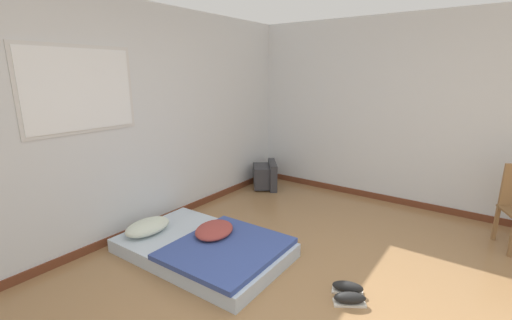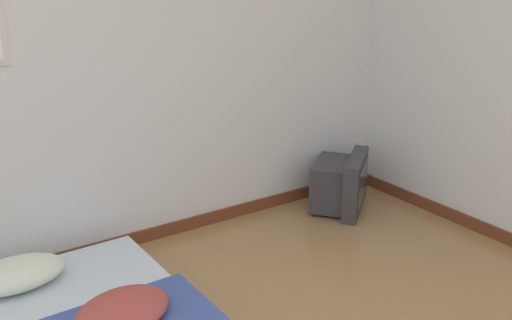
# 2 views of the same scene
# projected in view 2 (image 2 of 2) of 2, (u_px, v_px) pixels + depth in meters

# --- Properties ---
(crt_tv) EXTENTS (0.62, 0.59, 0.43)m
(crt_tv) POSITION_uv_depth(u_px,v_px,m) (341.00, 183.00, 4.31)
(crt_tv) COLOR #333338
(crt_tv) RESTS_ON ground_plane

